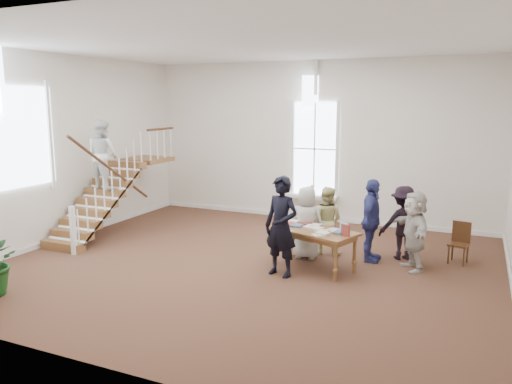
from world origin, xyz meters
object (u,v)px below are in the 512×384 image
at_px(library_table, 313,234).
at_px(woman_cluster_c, 414,231).
at_px(person_yellow, 326,220).
at_px(woman_cluster_a, 371,221).
at_px(side_chair, 460,241).
at_px(elderly_woman, 306,223).
at_px(police_officer, 281,226).
at_px(woman_cluster_b, 403,223).

distance_m(library_table, woman_cluster_c, 2.02).
xyz_separation_m(library_table, person_yellow, (-0.05, 1.10, 0.03)).
relative_size(woman_cluster_a, side_chair, 2.03).
height_order(elderly_woman, woman_cluster_c, woman_cluster_c).
xyz_separation_m(elderly_woman, woman_cluster_a, (1.32, 0.36, 0.09)).
relative_size(elderly_woman, woman_cluster_a, 0.89).
relative_size(library_table, police_officer, 0.98).
bearing_deg(woman_cluster_c, woman_cluster_b, 176.78).
height_order(police_officer, person_yellow, police_officer).
bearing_deg(woman_cluster_a, woman_cluster_c, -103.03).
xyz_separation_m(library_table, woman_cluster_a, (0.97, 0.96, 0.16)).
bearing_deg(side_chair, elderly_woman, -149.85).
bearing_deg(police_officer, side_chair, 49.50).
distance_m(elderly_woman, side_chair, 3.25).
height_order(person_yellow, side_chair, person_yellow).
relative_size(person_yellow, woman_cluster_a, 0.86).
bearing_deg(police_officer, library_table, 69.03).
relative_size(police_officer, woman_cluster_a, 1.11).
relative_size(person_yellow, woman_cluster_b, 0.95).
bearing_deg(woman_cluster_a, elderly_woman, 104.67).
bearing_deg(library_table, woman_cluster_b, 60.41).
height_order(woman_cluster_a, woman_cluster_b, woman_cluster_a).
bearing_deg(side_chair, woman_cluster_b, -157.58).
height_order(library_table, side_chair, side_chair).
distance_m(woman_cluster_a, woman_cluster_c, 0.93).
bearing_deg(person_yellow, elderly_woman, 62.42).
bearing_deg(woman_cluster_b, woman_cluster_a, 8.25).
bearing_deg(police_officer, woman_cluster_b, 59.34).
relative_size(library_table, woman_cluster_c, 1.19).
xyz_separation_m(police_officer, person_yellow, (0.40, 1.75, -0.22)).
bearing_deg(woman_cluster_a, police_officer, 138.07).
relative_size(police_officer, person_yellow, 1.29).
relative_size(police_officer, side_chair, 2.25).
height_order(person_yellow, woman_cluster_a, woman_cluster_a).
distance_m(person_yellow, woman_cluster_c, 1.95).
xyz_separation_m(elderly_woman, person_yellow, (0.30, 0.50, -0.03)).
bearing_deg(elderly_woman, library_table, 117.12).
bearing_deg(person_yellow, woman_cluster_a, 175.43).
bearing_deg(elderly_woman, side_chair, -164.68).
distance_m(woman_cluster_c, side_chair, 1.26).
distance_m(police_officer, woman_cluster_b, 2.89).
relative_size(woman_cluster_a, woman_cluster_b, 1.11).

